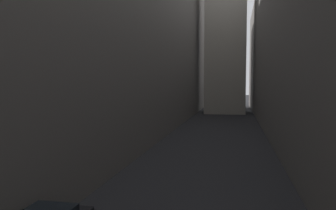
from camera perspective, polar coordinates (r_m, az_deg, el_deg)
name	(u,v)px	position (r m, az deg, el deg)	size (l,w,h in m)	color
ground_plane	(215,139)	(36.42, 7.97, -5.72)	(264.00, 264.00, 0.00)	#232326
building_block_left	(120,24)	(40.73, -8.13, 13.37)	(11.50, 108.00, 25.59)	slate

